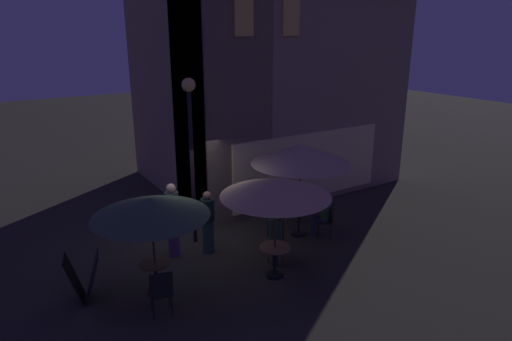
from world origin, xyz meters
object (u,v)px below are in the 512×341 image
(cafe_table_0, at_px, (299,215))
(patio_umbrella_1, at_px, (151,207))
(patio_umbrella_0, at_px, (301,154))
(patio_umbrella_2, at_px, (276,188))
(cafe_chair_0, at_px, (287,207))
(cafe_chair_3, at_px, (275,236))
(street_lamp_near_corner, at_px, (191,130))
(patron_standing_3, at_px, (173,219))
(patron_seated_0, at_px, (323,213))
(cafe_table_2, at_px, (275,255))
(menu_sandwich_board, at_px, (83,277))
(cafe_table_1, at_px, (156,272))
(patron_seated_1, at_px, (275,233))
(cafe_chair_2, at_px, (161,290))
(patron_standing_2, at_px, (208,222))
(cafe_chair_1, at_px, (328,218))

(cafe_table_0, bearing_deg, patio_umbrella_1, -171.15)
(patio_umbrella_0, relative_size, patio_umbrella_2, 1.07)
(patio_umbrella_0, distance_m, cafe_chair_0, 1.91)
(cafe_chair_3, bearing_deg, cafe_table_0, 155.42)
(street_lamp_near_corner, xyz_separation_m, cafe_chair_0, (2.71, -0.38, -2.46))
(cafe_table_0, xyz_separation_m, patio_umbrella_0, (0.00, 0.00, 1.69))
(cafe_chair_3, height_order, patron_standing_3, patron_standing_3)
(patio_umbrella_1, relative_size, patron_seated_0, 1.94)
(street_lamp_near_corner, bearing_deg, cafe_table_2, -73.15)
(menu_sandwich_board, bearing_deg, cafe_table_0, 15.21)
(cafe_table_1, distance_m, patron_seated_1, 2.93)
(cafe_table_0, relative_size, patron_seated_1, 0.61)
(patio_umbrella_2, height_order, cafe_chair_2, patio_umbrella_2)
(cafe_table_0, distance_m, cafe_chair_0, 0.78)
(cafe_table_0, xyz_separation_m, cafe_chair_2, (-4.45, -1.48, 0.00))
(street_lamp_near_corner, height_order, patron_seated_1, street_lamp_near_corner)
(cafe_table_0, relative_size, cafe_chair_2, 0.79)
(cafe_chair_2, xyz_separation_m, patron_standing_3, (1.17, 2.20, 0.37))
(patron_seated_1, bearing_deg, patron_standing_2, -102.10)
(patio_umbrella_2, height_order, patron_standing_2, patio_umbrella_2)
(patio_umbrella_2, relative_size, cafe_chair_2, 2.43)
(menu_sandwich_board, distance_m, cafe_chair_3, 4.37)
(cafe_chair_3, bearing_deg, cafe_chair_0, 171.46)
(patron_seated_0, height_order, patron_standing_3, patron_standing_3)
(cafe_table_1, bearing_deg, patio_umbrella_1, 180.00)
(cafe_table_0, relative_size, cafe_table_2, 1.07)
(menu_sandwich_board, bearing_deg, cafe_table_2, -4.71)
(patio_umbrella_0, bearing_deg, cafe_chair_2, -161.60)
(cafe_table_2, xyz_separation_m, patron_seated_0, (2.23, 0.98, 0.17))
(street_lamp_near_corner, relative_size, cafe_chair_2, 4.29)
(cafe_chair_2, bearing_deg, patio_umbrella_1, 0.00)
(street_lamp_near_corner, bearing_deg, patron_standing_3, -151.41)
(cafe_chair_0, distance_m, cafe_chair_1, 1.36)
(cafe_chair_2, xyz_separation_m, patron_seated_1, (3.10, 0.64, 0.14))
(street_lamp_near_corner, bearing_deg, patio_umbrella_0, -24.06)
(cafe_table_0, distance_m, patron_standing_3, 3.39)
(cafe_chair_2, height_order, patron_seated_1, patron_seated_1)
(street_lamp_near_corner, height_order, menu_sandwich_board, street_lamp_near_corner)
(cafe_chair_1, xyz_separation_m, patron_standing_3, (-3.86, 1.26, 0.41))
(patio_umbrella_2, height_order, cafe_chair_1, patio_umbrella_2)
(street_lamp_near_corner, distance_m, patio_umbrella_0, 2.87)
(menu_sandwich_board, bearing_deg, cafe_chair_2, -36.23)
(cafe_table_1, relative_size, cafe_chair_2, 0.74)
(patio_umbrella_0, relative_size, cafe_chair_3, 2.73)
(cafe_table_1, bearing_deg, cafe_table_2, -16.66)
(patron_seated_0, bearing_deg, patio_umbrella_1, 45.79)
(cafe_chair_3, bearing_deg, patron_seated_0, 135.07)
(menu_sandwich_board, relative_size, cafe_chair_2, 1.03)
(cafe_table_0, height_order, patio_umbrella_0, patio_umbrella_0)
(cafe_chair_3, distance_m, patron_standing_2, 1.70)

